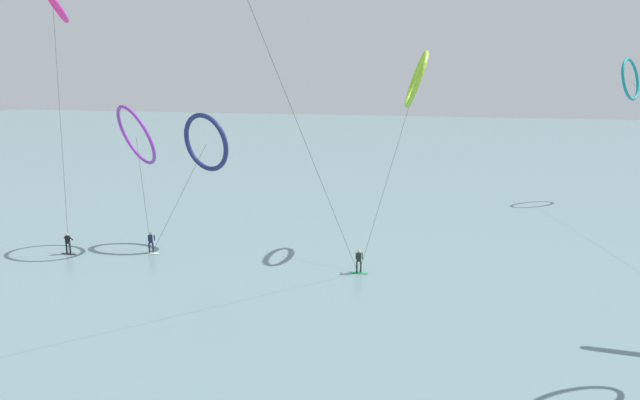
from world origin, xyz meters
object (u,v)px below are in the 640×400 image
(kite_navy, at_px, (206,142))
(kite_violet, at_px, (136,135))
(surfer_ivory, at_px, (151,244))
(surfer_emerald, at_px, (359,263))
(surfer_charcoal, at_px, (68,245))
(kite_lime, at_px, (416,80))
(kite_magenta, at_px, (53,1))
(kite_teal, at_px, (631,80))

(kite_navy, xyz_separation_m, kite_violet, (-4.79, -2.38, 0.67))
(surfer_ivory, xyz_separation_m, kite_navy, (3.12, 3.84, 7.68))
(kite_navy, bearing_deg, surfer_ivory, 70.40)
(surfer_emerald, bearing_deg, kite_navy, -30.43)
(surfer_emerald, distance_m, surfer_charcoal, 22.85)
(surfer_charcoal, height_order, kite_lime, kite_lime)
(surfer_ivory, distance_m, kite_lime, 24.32)
(kite_magenta, bearing_deg, kite_violet, -87.98)
(surfer_emerald, height_order, surfer_ivory, same)
(kite_magenta, bearing_deg, kite_navy, -96.59)
(surfer_emerald, distance_m, surfer_ivory, 16.66)
(surfer_ivory, relative_size, kite_navy, 0.16)
(kite_lime, height_order, kite_magenta, kite_magenta)
(surfer_charcoal, relative_size, kite_lime, 0.11)
(surfer_ivory, bearing_deg, kite_teal, -173.40)
(kite_navy, bearing_deg, kite_teal, -122.36)
(kite_teal, bearing_deg, kite_magenta, 157.71)
(surfer_charcoal, xyz_separation_m, kite_violet, (4.43, 3.44, 8.35))
(surfer_emerald, height_order, kite_lime, kite_lime)
(surfer_emerald, xyz_separation_m, surfer_charcoal, (-22.76, -1.99, 0.00))
(kite_violet, xyz_separation_m, kite_magenta, (-3.69, -3.46, 9.75))
(kite_magenta, bearing_deg, kite_lime, -110.12)
(surfer_charcoal, distance_m, kite_violet, 10.06)
(surfer_emerald, distance_m, kite_teal, 41.81)
(surfer_ivory, bearing_deg, surfer_emerald, 147.34)
(surfer_charcoal, relative_size, kite_teal, 0.03)
(surfer_ivory, height_order, kite_violet, kite_violet)
(kite_navy, distance_m, kite_violet, 5.39)
(surfer_ivory, bearing_deg, kite_violet, -73.99)
(kite_navy, xyz_separation_m, kite_lime, (16.26, 3.66, 4.95))
(surfer_emerald, relative_size, surfer_charcoal, 1.00)
(kite_lime, distance_m, kite_magenta, 27.06)
(kite_violet, bearing_deg, surfer_emerald, -151.56)
(surfer_charcoal, bearing_deg, kite_violet, 22.05)
(surfer_charcoal, bearing_deg, surfer_ivory, 2.22)
(kite_violet, bearing_deg, kite_lime, -131.04)
(surfer_ivory, bearing_deg, kite_navy, -161.86)
(surfer_emerald, distance_m, kite_lime, 14.94)
(kite_magenta, height_order, kite_teal, kite_magenta)
(kite_teal, bearing_deg, kite_navy, 158.35)
(kite_magenta, xyz_separation_m, kite_teal, (45.08, 34.51, -5.44))
(kite_violet, xyz_separation_m, kite_teal, (41.38, 31.05, 4.31))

